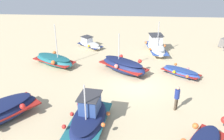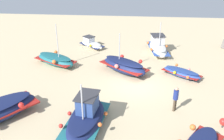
% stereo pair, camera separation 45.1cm
% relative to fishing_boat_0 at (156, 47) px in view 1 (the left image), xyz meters
% --- Properties ---
extents(ground_plane, '(47.42, 47.42, 0.00)m').
position_rel_fishing_boat_0_xyz_m(ground_plane, '(7.10, -2.17, -0.63)').
color(ground_plane, '#C6B289').
extents(fishing_boat_0, '(4.58, 2.20, 3.34)m').
position_rel_fishing_boat_0_xyz_m(fishing_boat_0, '(0.00, 0.00, 0.00)').
color(fishing_boat_0, white).
rests_on(fishing_boat_0, ground_plane).
extents(fishing_boat_1, '(3.20, 4.32, 3.86)m').
position_rel_fishing_boat_0_xyz_m(fishing_boat_1, '(3.96, -9.47, -0.14)').
color(fishing_boat_1, '#1E6670').
rests_on(fishing_boat_1, ground_plane).
extents(fishing_boat_2, '(3.94, 4.46, 3.36)m').
position_rel_fishing_boat_0_xyz_m(fishing_boat_2, '(5.01, -3.20, -0.02)').
color(fishing_boat_2, navy).
rests_on(fishing_boat_2, ground_plane).
extents(fishing_boat_4, '(4.53, 2.49, 3.09)m').
position_rel_fishing_boat_0_xyz_m(fishing_boat_4, '(12.51, -4.98, -0.01)').
color(fishing_boat_4, navy).
rests_on(fishing_boat_4, ground_plane).
extents(fishing_boat_6, '(2.90, 3.36, 0.73)m').
position_rel_fishing_boat_0_xyz_m(fishing_boat_6, '(5.36, 1.56, -0.29)').
color(fishing_boat_6, '#2D4C9E').
rests_on(fishing_boat_6, ground_plane).
extents(fishing_boat_7, '(2.90, 3.10, 1.18)m').
position_rel_fishing_boat_0_xyz_m(fishing_boat_7, '(-1.00, -7.02, -0.22)').
color(fishing_boat_7, white).
rests_on(fishing_boat_7, ground_plane).
extents(person_walking, '(0.32, 0.32, 1.69)m').
position_rel_fishing_boat_0_xyz_m(person_walking, '(10.41, 0.31, 0.35)').
color(person_walking, brown).
rests_on(person_walking, ground_plane).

